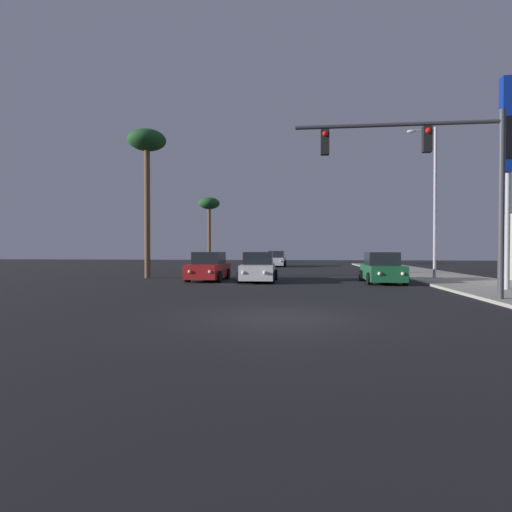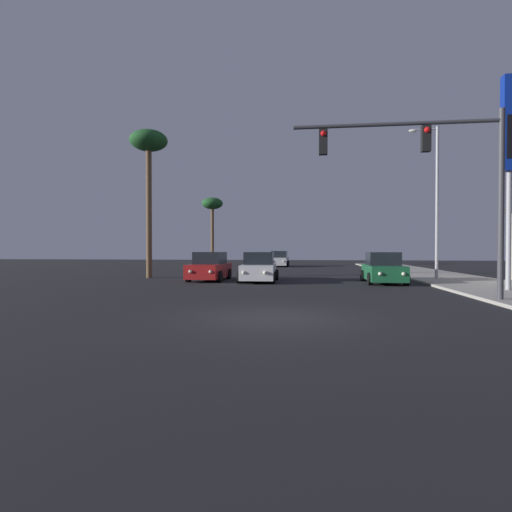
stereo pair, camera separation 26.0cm
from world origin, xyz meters
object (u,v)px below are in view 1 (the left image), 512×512
Objects in this scene: traffic_light_mast at (440,166)px; palm_tree_far at (209,207)px; car_red at (209,267)px; car_green at (382,269)px; street_lamp at (433,195)px; palm_tree_near at (147,149)px; car_silver at (276,259)px; car_white at (258,268)px.

palm_tree_far is at bearing 116.65° from traffic_light_mast.
car_green is (9.84, -0.74, 0.00)m from car_red.
palm_tree_near is (-17.62, -0.26, 3.12)m from street_lamp.
car_silver is 0.56× the size of palm_tree_far.
street_lamp is at bearing 121.12° from car_silver.
traffic_light_mast is (7.21, -8.06, 3.96)m from car_white.
car_red is 3.05m from car_white.
car_green is at bearing 109.95° from car_silver.
palm_tree_far is at bearing -10.33° from car_silver.
car_silver is 1.00× the size of car_green.
palm_tree_far is (-0.54, 20.00, -1.51)m from palm_tree_near.
car_white is (0.13, -20.43, 0.00)m from car_silver.
palm_tree_near reaches higher than car_silver.
car_silver is 20.43m from car_white.
car_red is at bearing -11.84° from car_white.
street_lamp reaches higher than car_white.
car_silver is 0.61× the size of traffic_light_mast.
car_green is 6.84m from car_white.
palm_tree_near is (-4.35, 1.51, 7.48)m from car_red.
street_lamp reaches higher than car_silver.
traffic_light_mast is 0.75× the size of palm_tree_near.
street_lamp is (10.40, -18.14, 4.36)m from car_silver.
traffic_light_mast reaches higher than car_silver.
car_silver is 21.13m from palm_tree_near.
palm_tree_far is (-15.10, 30.09, 2.00)m from traffic_light_mast.
car_silver is at bearing -70.32° from car_green.
palm_tree_near is 20.06m from palm_tree_far.
palm_tree_near is at bearing -7.97° from car_green.
palm_tree_near is (-14.56, 10.09, 3.52)m from traffic_light_mast.
car_white is at bearing -0.83° from car_green.
car_green is 8.79m from traffic_light_mast.
car_silver is at bearing 104.44° from traffic_light_mast.
car_red is at bearing -172.41° from street_lamp.
car_red is 9.87m from car_green.
traffic_light_mast is 18.06m from palm_tree_near.
palm_tree_near is at bearing -17.52° from car_white.
traffic_light_mast is 10.80m from street_lamp.
car_silver is 29.69m from traffic_light_mast.
car_white is (3.00, -0.52, 0.00)m from car_red.
palm_tree_far is (-4.89, 21.51, 5.96)m from car_red.
car_silver and car_white have the same top height.
palm_tree_near reaches higher than street_lamp.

